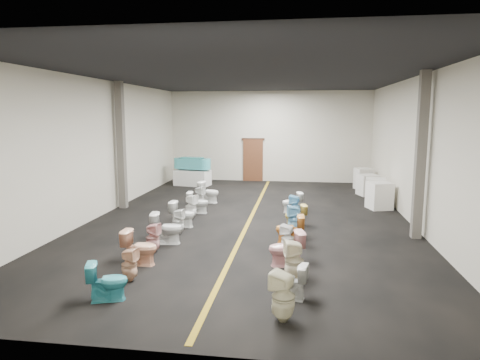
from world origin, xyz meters
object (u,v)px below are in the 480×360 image
Objects in this scene: display_table at (192,178)px; appliance_crate_d at (363,179)px; toilet_left_2 at (140,247)px; toilet_right_4 at (288,238)px; toilet_left_1 at (129,265)px; toilet_left_6 at (182,214)px; toilet_right_7 at (296,215)px; toilet_right_1 at (289,281)px; toilet_left_5 at (178,221)px; toilet_left_10 at (209,192)px; appliance_crate_c at (368,185)px; toilet_left_8 at (198,202)px; toilet_right_2 at (294,261)px; toilet_left_3 at (153,238)px; toilet_right_0 at (283,297)px; toilet_left_0 at (108,281)px; appliance_crate_b at (375,191)px; toilet_right_9 at (292,202)px; bathtub at (192,163)px; toilet_left_4 at (167,228)px; appliance_crate_a at (379,196)px; toilet_right_8 at (295,207)px; toilet_left_7 at (191,207)px; toilet_left_9 at (199,197)px; toilet_right_5 at (290,229)px; toilet_right_3 at (286,249)px.

appliance_crate_d is (7.90, 0.04, 0.11)m from display_table.
toilet_left_2 is 1.16× the size of toilet_right_4.
toilet_left_6 reaches higher than toilet_left_1.
display_table reaches higher than toilet_right_4.
toilet_right_1 is at bearing -13.59° from toilet_right_7.
toilet_left_10 is at bearing 5.73° from toilet_left_5.
toilet_left_8 is (-6.27, -4.20, -0.06)m from appliance_crate_c.
toilet_right_2 is at bearing 24.18° from toilet_right_4.
toilet_right_0 is at bearing -128.11° from toilet_left_3.
toilet_left_6 is 1.12× the size of toilet_right_4.
display_table is 2.43× the size of toilet_right_1.
toilet_left_0 is at bearing -175.62° from toilet_left_5.
toilet_left_8 is (0.10, 4.28, 0.00)m from toilet_left_3.
appliance_crate_b reaches higher than toilet_right_9.
toilet_left_10 is 1.20× the size of toilet_right_1.
appliance_crate_d is 1.23× the size of toilet_left_6.
bathtub is 2.37× the size of toilet_left_6.
toilet_left_6 is at bearing -168.14° from toilet_left_10.
toilet_left_4 is at bearing -18.40° from toilet_left_0.
toilet_right_7 is at bearing 168.41° from toilet_right_2.
toilet_left_4 is 1.14× the size of toilet_left_5.
display_table is 0.71m from bathtub.
display_table is 2.38× the size of toilet_right_4.
toilet_left_0 is (1.65, -12.62, -0.71)m from bathtub.
toilet_left_6 is at bearing -65.34° from bathtub.
toilet_left_10 is at bearing 4.17° from toilet_left_3.
appliance_crate_b is at bearing -71.81° from toilet_left_8.
toilet_right_8 is (-2.97, -1.88, -0.09)m from appliance_crate_a.
bathtub is 2.30× the size of toilet_left_7.
toilet_right_1 is 1.02× the size of toilet_right_7.
bathtub is at bearing 158.24° from appliance_crate_b.
toilet_left_3 is 0.94× the size of toilet_left_9.
toilet_left_0 reaches higher than toilet_right_1.
display_table is 1.99× the size of toilet_left_4.
toilet_right_1 is 5.22m from toilet_right_7.
toilet_left_6 is 2.71m from toilet_left_9.
toilet_left_7 is 0.80m from toilet_left_8.
toilet_right_5 is (-0.15, 2.63, -0.05)m from toilet_right_2.
toilet_right_3 is at bearing -113.23° from appliance_crate_b.
toilet_left_5 reaches higher than toilet_left_1.
toilet_right_4 is at bearing -117.27° from toilet_left_6.
toilet_left_1 is at bearing -94.11° from toilet_right_2.
display_table is at bearing 13.07° from toilet_left_8.
toilet_left_7 is (-6.31, -2.38, -0.08)m from appliance_crate_a.
toilet_left_1 is (0.03, 0.92, -0.02)m from toilet_left_0.
toilet_right_8 is at bearing 168.94° from toilet_right_7.
toilet_left_6 is (-0.10, 0.79, 0.02)m from toilet_left_5.
toilet_right_1 is (3.32, -5.68, -0.06)m from toilet_left_7.
appliance_crate_d is at bearing 156.73° from toilet_right_5.
toilet_left_1 is 0.97m from toilet_left_2.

